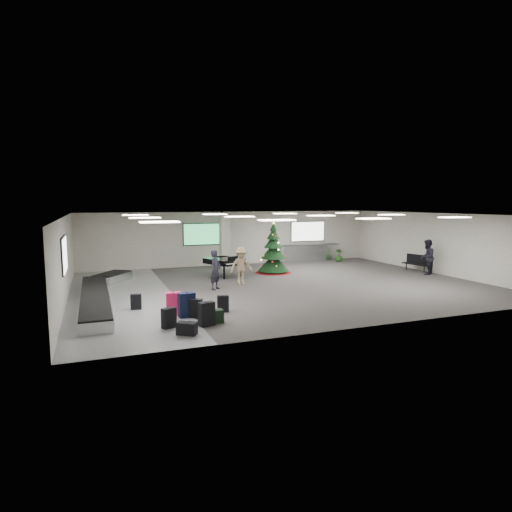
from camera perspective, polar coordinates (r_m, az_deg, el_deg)
name	(u,v)px	position (r m, az deg, el deg)	size (l,w,h in m)	color
ground	(281,285)	(19.65, 3.39, -3.86)	(18.00, 18.00, 0.00)	#3A3735
room_envelope	(268,233)	(19.80, 1.63, 3.04)	(18.02, 14.02, 3.21)	#ACA89D
baggage_carousel	(99,294)	(17.84, -20.19, -4.72)	(2.28, 9.71, 0.43)	silver
service_counter	(310,253)	(27.65, 7.17, 0.44)	(4.05, 0.65, 1.08)	silver
suitcase_0	(207,314)	(13.25, -6.60, -7.68)	(0.52, 0.37, 0.76)	black
suitcase_1	(196,308)	(14.18, -8.02, -6.93)	(0.46, 0.39, 0.65)	black
pink_suitcase	(174,304)	(14.65, -10.93, -6.26)	(0.52, 0.34, 0.79)	#F5205A
suitcase_3	(223,304)	(14.83, -4.43, -6.35)	(0.42, 0.28, 0.60)	black
navy_suitcase	(187,305)	(14.29, -9.21, -6.45)	(0.54, 0.33, 0.84)	black
suitcase_5	(169,318)	(13.19, -11.55, -8.11)	(0.46, 0.36, 0.63)	black
green_duffel	(213,317)	(13.55, -5.74, -8.03)	(0.64, 0.35, 0.44)	black
suitcase_7	(222,305)	(14.89, -4.52, -6.47)	(0.37, 0.25, 0.51)	black
suitcase_8	(136,302)	(15.70, -15.70, -5.91)	(0.40, 0.27, 0.56)	black
black_duffel	(187,328)	(12.49, -9.20, -9.52)	(0.64, 0.57, 0.39)	black
christmas_tree	(273,255)	(22.87, 2.34, 0.14)	(1.97, 1.97, 2.81)	#660D09
grand_piano	(225,261)	(21.83, -4.16, -0.71)	(2.07, 2.31, 1.08)	black
bench	(417,262)	(25.07, 20.64, -0.73)	(0.79, 1.50, 0.91)	black
traveler_a	(215,270)	(18.54, -5.42, -1.86)	(0.63, 0.41, 1.71)	black
traveler_b	(241,266)	(19.58, -1.99, -1.33)	(1.12, 0.64, 1.73)	#99805F
traveler_bench	(427,257)	(24.00, 21.85, -0.13)	(0.89, 0.70, 1.84)	black
potted_plant_left	(272,257)	(26.07, 2.17, -0.12)	(0.50, 0.40, 0.90)	#154318
potted_plant_right	(339,255)	(27.68, 11.00, 0.08)	(0.46, 0.46, 0.81)	#154318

